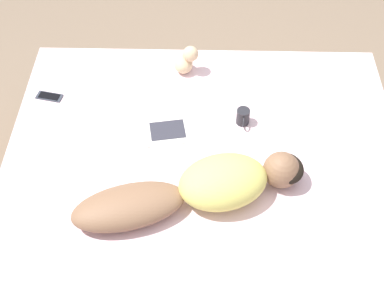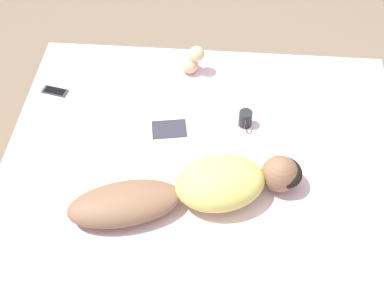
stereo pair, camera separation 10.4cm
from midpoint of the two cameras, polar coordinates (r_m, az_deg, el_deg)
ground_plane at (r=3.44m, az=0.24°, el=-6.92°), size 12.00×12.00×0.00m
bed at (r=3.21m, az=0.25°, el=-4.11°), size 1.88×2.28×0.58m
person at (r=2.72m, az=-0.02°, el=-4.35°), size 0.58×1.23×0.21m
open_magazine at (r=3.17m, az=-3.80°, el=3.20°), size 0.49×0.36×0.01m
coffee_mug at (r=3.12m, az=4.51°, el=3.29°), size 0.12×0.08×0.10m
cell_phone at (r=3.42m, az=-15.83°, el=5.24°), size 0.10×0.17×0.01m
plush_toy at (r=3.42m, az=-1.53°, el=9.24°), size 0.13×0.15×0.19m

